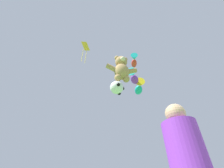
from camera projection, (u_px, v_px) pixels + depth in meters
The scene contains 6 objects.
teddy_bear_kite at pixel (122, 68), 11.61m from camera, with size 2.51×1.10×2.54m.
soccer_ball_kite at pixel (117, 88), 10.61m from camera, with size 1.04×1.04×0.96m.
fish_kite_crimson at pixel (134, 61), 13.19m from camera, with size 1.00×1.57×0.61m.
fish_kite_violet at pixel (133, 77), 14.88m from camera, with size 1.80×2.13×0.94m.
fish_kite_teal at pixel (139, 87), 16.36m from camera, with size 1.55×2.51×1.04m.
diamond_kite at pixel (85, 48), 12.71m from camera, with size 0.83×0.81×2.68m.
Camera 1 is at (-2.77, -1.35, 0.83)m, focal length 24.00 mm.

